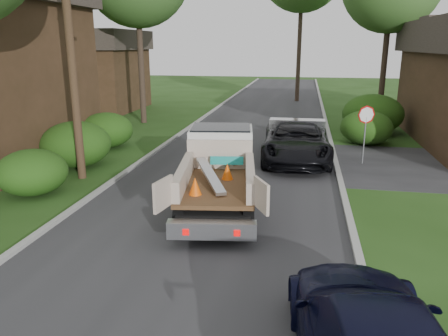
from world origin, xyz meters
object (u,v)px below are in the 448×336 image
at_px(house_left_far, 90,69).
at_px(flatbed_truck, 219,164).
at_px(black_pickup, 296,141).
at_px(stop_sign, 366,122).
at_px(utility_pole, 69,36).

xyz_separation_m(house_left_far, flatbed_truck, (13.58, -18.39, -1.85)).
distance_m(flatbed_truck, black_pickup, 6.03).
height_order(stop_sign, flatbed_truck, stop_sign).
height_order(utility_pole, flatbed_truck, utility_pole).
bearing_deg(utility_pole, flatbed_truck, -13.89).
height_order(house_left_far, black_pickup, house_left_far).
relative_size(stop_sign, flatbed_truck, 0.41).
bearing_deg(house_left_far, black_pickup, -38.92).
relative_size(utility_pole, flatbed_truck, 1.64).
bearing_deg(house_left_far, stop_sign, -34.81).
relative_size(stop_sign, black_pickup, 0.41).
height_order(stop_sign, house_left_far, house_left_far).
relative_size(flatbed_truck, black_pickup, 1.00).
bearing_deg(stop_sign, house_left_far, 145.19).
bearing_deg(flatbed_truck, stop_sign, 38.57).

